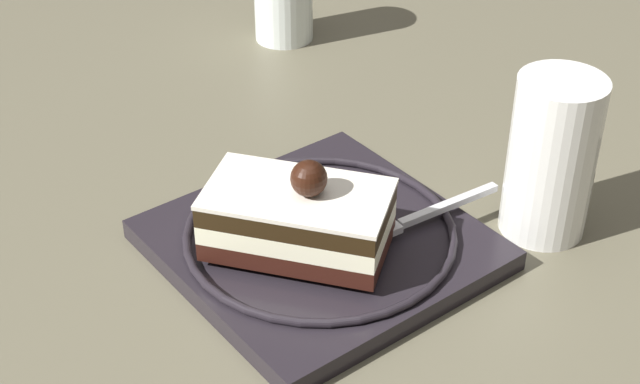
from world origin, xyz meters
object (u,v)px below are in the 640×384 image
Objects in this scene: cake_slice at (298,218)px; fork at (422,216)px; dessert_plate at (320,241)px; drink_glass_far at (551,164)px.

fork is (-0.08, 0.04, -0.02)m from cake_slice.
drink_glass_far is (-0.12, 0.10, 0.04)m from dessert_plate.
dessert_plate is at bearing -38.11° from drink_glass_far.
dessert_plate is 1.91× the size of fork.
drink_glass_far is at bearing 141.89° from dessert_plate.
drink_glass_far is (-0.15, 0.10, 0.01)m from cake_slice.
dessert_plate is 0.04m from cake_slice.
dessert_plate is 0.07m from fork.
cake_slice is 1.15× the size of drink_glass_far.
drink_glass_far is (-0.07, 0.05, 0.03)m from fork.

